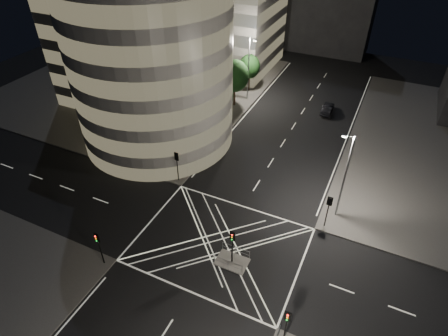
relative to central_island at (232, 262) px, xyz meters
The scene contains 22 objects.
ground 2.50m from the central_island, 143.13° to the left, with size 120.00×120.00×0.00m, color black.
sidewalk_far_left 42.11m from the central_island, 137.41° to the left, with size 42.00×42.00×0.15m, color #4C4947.
central_island is the anchor object (origin of this frame).
office_tower_curved 32.93m from the central_island, 138.33° to the left, with size 30.00×29.00×27.20m.
office_block_rear 50.90m from the central_island, 118.89° to the left, with size 24.00×16.00×22.00m, color gray.
building_far_end 60.46m from the central_island, 95.76° to the left, with size 18.00×8.00×18.00m, color black.
tree_a 16.92m from the central_island, 139.97° to the left, with size 4.01×4.01×6.69m.
tree_b 21.26m from the central_island, 127.15° to the left, with size 4.24×4.24×7.21m.
tree_c 26.11m from the central_island, 119.05° to the left, with size 4.56×4.56×6.92m.
tree_d 31.52m from the central_island, 113.68° to the left, with size 4.33×4.33×7.42m.
tree_e 36.94m from the central_island, 109.92° to the left, with size 3.49×3.49×6.21m.
traffic_signal_fl 13.91m from the central_island, 142.46° to the left, with size 0.55×0.22×4.00m.
traffic_signal_nl 12.36m from the central_island, 153.86° to the right, with size 0.55×0.22×4.00m.
traffic_signal_fr 11.10m from the central_island, 50.67° to the left, with size 0.55×0.22×4.00m.
traffic_signal_nr 9.08m from the central_island, 37.93° to the right, with size 0.55×0.22×4.00m.
traffic_signal_island 2.84m from the central_island, ahead, with size 0.55×0.22×4.00m.
street_lamp_left_near 18.52m from the central_island, 130.27° to the left, with size 1.25×0.25×10.00m.
street_lamp_left_far 33.95m from the central_island, 109.95° to the left, with size 1.25×0.25×10.00m.
street_lamp_right_far 13.98m from the central_island, 54.70° to the left, with size 1.25×0.25×10.00m.
railing_island_south 1.10m from the central_island, 90.00° to the right, with size 2.80×0.06×1.10m, color slate.
railing_island_north 1.10m from the central_island, 90.00° to the left, with size 2.80×0.06×1.10m, color slate.
sedan 32.66m from the central_island, 87.39° to the left, with size 1.44×4.14×1.36m, color black.
Camera 1 is at (11.00, -22.28, 28.68)m, focal length 30.00 mm.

